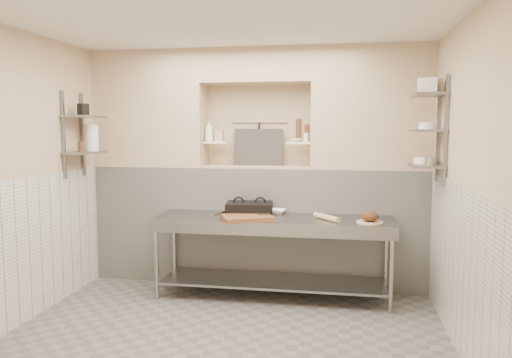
% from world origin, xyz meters
% --- Properties ---
extents(floor, '(4.00, 3.90, 0.10)m').
position_xyz_m(floor, '(0.00, 0.00, -0.05)').
color(floor, '#67625B').
rests_on(floor, ground).
extents(ceiling, '(4.00, 3.90, 0.10)m').
position_xyz_m(ceiling, '(0.00, 0.00, 2.85)').
color(ceiling, silver).
rests_on(ceiling, ground).
extents(wall_left, '(0.10, 3.90, 2.80)m').
position_xyz_m(wall_left, '(-2.05, 0.00, 1.40)').
color(wall_left, tan).
rests_on(wall_left, ground).
extents(wall_right, '(0.10, 3.90, 2.80)m').
position_xyz_m(wall_right, '(2.05, 0.00, 1.40)').
color(wall_right, tan).
rests_on(wall_right, ground).
extents(wall_back, '(4.00, 0.10, 2.80)m').
position_xyz_m(wall_back, '(0.00, 2.00, 1.40)').
color(wall_back, tan).
rests_on(wall_back, ground).
extents(wall_front, '(4.00, 0.10, 2.80)m').
position_xyz_m(wall_front, '(0.00, -2.00, 1.40)').
color(wall_front, tan).
rests_on(wall_front, ground).
extents(backwall_lower, '(4.00, 0.40, 1.40)m').
position_xyz_m(backwall_lower, '(0.00, 1.75, 0.70)').
color(backwall_lower, silver).
rests_on(backwall_lower, floor).
extents(alcove_sill, '(1.30, 0.40, 0.02)m').
position_xyz_m(alcove_sill, '(0.00, 1.75, 1.41)').
color(alcove_sill, tan).
rests_on(alcove_sill, backwall_lower).
extents(backwall_pillar_left, '(1.35, 0.40, 1.40)m').
position_xyz_m(backwall_pillar_left, '(-1.33, 1.75, 2.10)').
color(backwall_pillar_left, tan).
rests_on(backwall_pillar_left, backwall_lower).
extents(backwall_pillar_right, '(1.35, 0.40, 1.40)m').
position_xyz_m(backwall_pillar_right, '(1.33, 1.75, 2.10)').
color(backwall_pillar_right, tan).
rests_on(backwall_pillar_right, backwall_lower).
extents(backwall_header, '(1.30, 0.40, 0.40)m').
position_xyz_m(backwall_header, '(0.00, 1.75, 2.60)').
color(backwall_header, tan).
rests_on(backwall_header, backwall_lower).
extents(wainscot_left, '(0.02, 3.90, 1.40)m').
position_xyz_m(wainscot_left, '(-1.99, 0.00, 0.70)').
color(wainscot_left, silver).
rests_on(wainscot_left, floor).
extents(wainscot_right, '(0.02, 3.90, 1.40)m').
position_xyz_m(wainscot_right, '(1.99, 0.00, 0.70)').
color(wainscot_right, silver).
rests_on(wainscot_right, floor).
extents(alcove_shelf_left, '(0.28, 0.16, 0.02)m').
position_xyz_m(alcove_shelf_left, '(-0.50, 1.75, 1.70)').
color(alcove_shelf_left, white).
rests_on(alcove_shelf_left, backwall_lower).
extents(alcove_shelf_right, '(0.28, 0.16, 0.02)m').
position_xyz_m(alcove_shelf_right, '(0.50, 1.75, 1.70)').
color(alcove_shelf_right, white).
rests_on(alcove_shelf_right, backwall_lower).
extents(utensil_rail, '(0.70, 0.02, 0.02)m').
position_xyz_m(utensil_rail, '(0.00, 1.92, 1.95)').
color(utensil_rail, gray).
rests_on(utensil_rail, wall_back).
extents(hanging_steel, '(0.02, 0.02, 0.30)m').
position_xyz_m(hanging_steel, '(0.00, 1.90, 1.78)').
color(hanging_steel, black).
rests_on(hanging_steel, utensil_rail).
extents(splash_panel, '(0.60, 0.08, 0.45)m').
position_xyz_m(splash_panel, '(0.00, 1.85, 1.64)').
color(splash_panel, '#383330').
rests_on(splash_panel, alcove_sill).
extents(shelf_rail_left_a, '(0.03, 0.03, 0.95)m').
position_xyz_m(shelf_rail_left_a, '(-1.98, 1.25, 1.80)').
color(shelf_rail_left_a, slate).
rests_on(shelf_rail_left_a, wall_left).
extents(shelf_rail_left_b, '(0.03, 0.03, 0.95)m').
position_xyz_m(shelf_rail_left_b, '(-1.98, 0.85, 1.80)').
color(shelf_rail_left_b, slate).
rests_on(shelf_rail_left_b, wall_left).
extents(wall_shelf_left_lower, '(0.30, 0.50, 0.02)m').
position_xyz_m(wall_shelf_left_lower, '(-1.84, 1.05, 1.60)').
color(wall_shelf_left_lower, slate).
rests_on(wall_shelf_left_lower, wall_left).
extents(wall_shelf_left_upper, '(0.30, 0.50, 0.03)m').
position_xyz_m(wall_shelf_left_upper, '(-1.84, 1.05, 2.00)').
color(wall_shelf_left_upper, slate).
rests_on(wall_shelf_left_upper, wall_left).
extents(shelf_rail_right_a, '(0.03, 0.03, 1.05)m').
position_xyz_m(shelf_rail_right_a, '(1.98, 1.25, 1.85)').
color(shelf_rail_right_a, slate).
rests_on(shelf_rail_right_a, wall_right).
extents(shelf_rail_right_b, '(0.03, 0.03, 1.05)m').
position_xyz_m(shelf_rail_right_b, '(1.98, 0.85, 1.85)').
color(shelf_rail_right_b, slate).
rests_on(shelf_rail_right_b, wall_right).
extents(wall_shelf_right_lower, '(0.30, 0.50, 0.02)m').
position_xyz_m(wall_shelf_right_lower, '(1.84, 1.05, 1.50)').
color(wall_shelf_right_lower, slate).
rests_on(wall_shelf_right_lower, wall_right).
extents(wall_shelf_right_mid, '(0.30, 0.50, 0.02)m').
position_xyz_m(wall_shelf_right_mid, '(1.84, 1.05, 1.85)').
color(wall_shelf_right_mid, slate).
rests_on(wall_shelf_right_mid, wall_right).
extents(wall_shelf_right_upper, '(0.30, 0.50, 0.03)m').
position_xyz_m(wall_shelf_right_upper, '(1.84, 1.05, 2.20)').
color(wall_shelf_right_upper, slate).
rests_on(wall_shelf_right_upper, wall_right).
extents(prep_table, '(2.60, 0.70, 0.90)m').
position_xyz_m(prep_table, '(0.27, 1.18, 0.64)').
color(prep_table, gray).
rests_on(prep_table, floor).
extents(panini_press, '(0.55, 0.43, 0.14)m').
position_xyz_m(panini_press, '(-0.01, 1.31, 0.97)').
color(panini_press, black).
rests_on(panini_press, prep_table).
extents(cutting_board, '(0.62, 0.54, 0.05)m').
position_xyz_m(cutting_board, '(0.03, 1.00, 0.92)').
color(cutting_board, brown).
rests_on(cutting_board, prep_table).
extents(knife_blade, '(0.27, 0.04, 0.01)m').
position_xyz_m(knife_blade, '(0.26, 1.06, 0.95)').
color(knife_blade, gray).
rests_on(knife_blade, cutting_board).
extents(tongs, '(0.10, 0.25, 0.02)m').
position_xyz_m(tongs, '(-0.29, 1.00, 0.96)').
color(tongs, gray).
rests_on(tongs, cutting_board).
extents(mixing_bowl, '(0.23, 0.23, 0.05)m').
position_xyz_m(mixing_bowl, '(0.28, 1.43, 0.93)').
color(mixing_bowl, white).
rests_on(mixing_bowl, prep_table).
extents(rolling_pin, '(0.29, 0.33, 0.06)m').
position_xyz_m(rolling_pin, '(0.85, 1.14, 0.93)').
color(rolling_pin, tan).
rests_on(rolling_pin, prep_table).
extents(bread_board, '(0.27, 0.27, 0.02)m').
position_xyz_m(bread_board, '(1.30, 1.05, 0.91)').
color(bread_board, tan).
rests_on(bread_board, prep_table).
extents(bread_loaf, '(0.18, 0.18, 0.11)m').
position_xyz_m(bread_loaf, '(1.30, 1.05, 0.97)').
color(bread_loaf, '#4C2D19').
rests_on(bread_loaf, bread_board).
extents(bottle_soap, '(0.10, 0.10, 0.25)m').
position_xyz_m(bottle_soap, '(-0.59, 1.73, 1.84)').
color(bottle_soap, white).
rests_on(bottle_soap, alcove_shelf_left).
extents(jar_alcove, '(0.09, 0.09, 0.13)m').
position_xyz_m(jar_alcove, '(-0.46, 1.76, 1.78)').
color(jar_alcove, tan).
rests_on(jar_alcove, alcove_shelf_left).
extents(bowl_alcove, '(0.15, 0.15, 0.04)m').
position_xyz_m(bowl_alcove, '(0.47, 1.72, 1.73)').
color(bowl_alcove, white).
rests_on(bowl_alcove, alcove_shelf_right).
extents(condiment_a, '(0.06, 0.06, 0.20)m').
position_xyz_m(condiment_a, '(0.60, 1.76, 1.81)').
color(condiment_a, '#4F2E1D').
rests_on(condiment_a, alcove_shelf_right).
extents(condiment_b, '(0.07, 0.07, 0.27)m').
position_xyz_m(condiment_b, '(0.50, 1.75, 1.85)').
color(condiment_b, '#4F2E1D').
rests_on(condiment_b, alcove_shelf_right).
extents(condiment_c, '(0.06, 0.06, 0.11)m').
position_xyz_m(condiment_c, '(0.58, 1.74, 1.77)').
color(condiment_c, white).
rests_on(condiment_c, alcove_shelf_right).
extents(jug_left, '(0.15, 0.15, 0.30)m').
position_xyz_m(jug_left, '(-1.84, 1.21, 1.76)').
color(jug_left, white).
rests_on(jug_left, wall_shelf_left_lower).
extents(jar_left, '(0.08, 0.08, 0.11)m').
position_xyz_m(jar_left, '(-1.84, 0.98, 1.67)').
color(jar_left, '#4F2E1D').
rests_on(jar_left, wall_shelf_left_lower).
extents(box_left_upper, '(0.12, 0.12, 0.13)m').
position_xyz_m(box_left_upper, '(-1.84, 1.04, 2.08)').
color(box_left_upper, black).
rests_on(box_left_upper, wall_shelf_left_upper).
extents(bowl_right, '(0.21, 0.21, 0.06)m').
position_xyz_m(bowl_right, '(1.84, 1.17, 1.54)').
color(bowl_right, white).
rests_on(bowl_right, wall_shelf_right_lower).
extents(canister_right, '(0.09, 0.09, 0.09)m').
position_xyz_m(canister_right, '(1.84, 0.86, 1.56)').
color(canister_right, gray).
rests_on(canister_right, wall_shelf_right_lower).
extents(bowl_right_mid, '(0.18, 0.18, 0.06)m').
position_xyz_m(bowl_right_mid, '(1.84, 1.03, 1.89)').
color(bowl_right_mid, white).
rests_on(bowl_right_mid, wall_shelf_right_mid).
extents(basket_right, '(0.25, 0.27, 0.15)m').
position_xyz_m(basket_right, '(1.84, 1.05, 2.29)').
color(basket_right, gray).
rests_on(basket_right, wall_shelf_right_upper).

